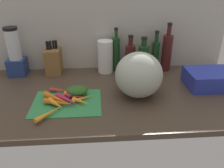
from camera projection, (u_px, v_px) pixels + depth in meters
ground_plane at (108, 94)px, 132.87cm from camera, size 170.00×80.00×3.00cm
wall_back at (104, 26)px, 152.97cm from camera, size 170.00×3.00×60.00cm
cutting_board at (67, 102)px, 120.54cm from camera, size 36.41×27.70×0.80cm
carrot_0 at (63, 91)px, 129.02cm from camera, size 16.10×6.85×2.38cm
carrot_1 at (68, 100)px, 118.50cm from camera, size 14.37×13.23×3.59cm
carrot_2 at (59, 103)px, 116.65cm from camera, size 16.13×7.74×3.09cm
carrot_3 at (76, 96)px, 123.48cm from camera, size 13.78×5.49×2.05cm
carrot_4 at (83, 98)px, 121.82cm from camera, size 12.17×7.86×2.05cm
carrot_5 at (56, 104)px, 115.49cm from camera, size 10.13×10.35×3.28cm
carrot_6 at (81, 102)px, 118.17cm from camera, size 10.10×7.96×2.60cm
carrot_7 at (75, 94)px, 125.50cm from camera, size 12.04×4.20×2.68cm
carrot_8 at (75, 93)px, 126.45cm from camera, size 10.62×11.32×2.79cm
carrot_9 at (50, 113)px, 108.82cm from camera, size 13.27×14.70×2.62cm
carrot_10 at (57, 99)px, 119.55cm from camera, size 16.39×13.83×3.59cm
carrot_greens_pile at (77, 90)px, 126.46cm from camera, size 11.94×9.19×5.05cm
winter_squash at (139, 75)px, 122.64cm from camera, size 25.86×24.89×25.33cm
knife_block at (54, 61)px, 152.86cm from camera, size 9.78×13.96×22.52cm
blender_appliance at (15, 55)px, 147.77cm from camera, size 11.39×11.39×32.20cm
paper_towel_roll at (105, 57)px, 153.47cm from camera, size 10.23×10.23×22.10cm
bottle_0 at (116, 53)px, 155.31cm from camera, size 5.30×5.30×30.09cm
bottle_1 at (130, 58)px, 152.97cm from camera, size 6.83×6.83×26.12cm
bottle_2 at (143, 58)px, 152.75cm from camera, size 7.06×7.06×24.94cm
bottle_3 at (155, 54)px, 157.07cm from camera, size 5.05×5.05×27.69cm
bottle_4 at (167, 52)px, 155.26cm from camera, size 6.80×6.80×33.14cm
dish_rack at (209, 79)px, 136.36cm from camera, size 27.07×21.34×9.83cm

